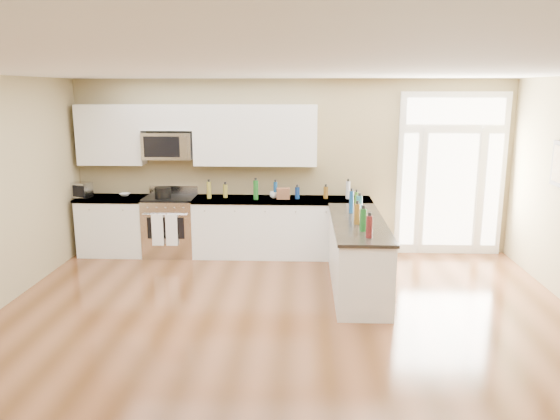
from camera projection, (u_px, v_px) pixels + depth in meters
The scene contains 18 objects.
ground at pixel (282, 369), 5.24m from camera, with size 8.00×8.00×0.00m, color #583318.
room_shell at pixel (282, 195), 4.87m from camera, with size 8.00×8.00×8.00m.
back_cabinet_left at pixel (115, 227), 8.86m from camera, with size 1.10×0.66×0.94m.
back_cabinet_right at pixel (281, 229), 8.75m from camera, with size 2.85×0.66×0.94m.
peninsula_cabinet at pixel (357, 257), 7.29m from camera, with size 0.69×2.32×0.94m.
upper_cabinet_left at pixel (111, 135), 8.68m from camera, with size 1.04×0.33×0.95m, color white.
upper_cabinet_right at pixel (255, 135), 8.59m from camera, with size 1.94×0.33×0.95m, color white.
upper_cabinet_short at pixel (168, 117), 8.59m from camera, with size 0.82×0.33×0.40m, color white.
microwave at pixel (168, 146), 8.64m from camera, with size 0.78×0.41×0.42m.
entry_door at pixel (451, 174), 8.71m from camera, with size 1.70×0.10×2.60m.
kitchen_range at pixel (171, 226), 8.81m from camera, with size 0.80×0.71×1.08m.
stockpot at pixel (163, 192), 8.59m from camera, with size 0.25×0.25×0.19m, color black.
toaster_oven at pixel (82, 190), 8.71m from camera, with size 0.29×0.22×0.24m, color silver.
cardboard_box at pixel (283, 193), 8.61m from camera, with size 0.21×0.15×0.17m, color brown.
bowl_left at pixel (125, 194), 8.87m from camera, with size 0.17×0.17×0.04m, color white.
bowl_peninsula at pixel (364, 221), 7.04m from camera, with size 0.20×0.20×0.06m, color white.
cup_counter at pixel (274, 195), 8.67m from camera, with size 0.13×0.13×0.10m, color white.
counter_bottles at pixel (313, 201), 7.80m from camera, with size 2.34×2.43×0.31m.
Camera 1 is at (0.19, -4.78, 2.63)m, focal length 35.00 mm.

